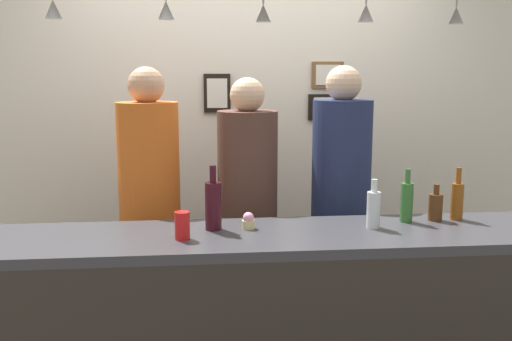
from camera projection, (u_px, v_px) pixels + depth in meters
back_wall at (242, 128)px, 3.90m from camera, size 4.40×0.06×2.60m
bar_counter at (269, 311)px, 2.44m from camera, size 2.70×0.55×0.96m
hanging_wineglass_far_left at (53, 8)px, 2.29m from camera, size 0.07×0.07×0.13m
hanging_wineglass_left at (166, 9)px, 2.33m from camera, size 0.07×0.07×0.13m
hanging_wineglass_center_left at (263, 12)px, 2.44m from camera, size 0.07×0.07×0.13m
hanging_wineglass_center at (366, 12)px, 2.44m from camera, size 0.07×0.07×0.13m
hanging_wineglass_center_right at (456, 14)px, 2.53m from camera, size 0.07×0.07×0.13m
person_left_orange_shirt at (150, 189)px, 3.14m from camera, size 0.34×0.34×1.71m
person_middle_brown_shirt at (248, 194)px, 3.20m from camera, size 0.34×0.34×1.65m
person_right_navy_shirt at (341, 185)px, 3.24m from camera, size 0.34×0.34×1.72m
bottle_beer_brown_stubby at (436, 206)px, 2.75m from camera, size 0.07×0.07×0.18m
bottle_beer_green_import at (407, 201)px, 2.71m from camera, size 0.06×0.06×0.26m
bottle_wine_dark_red at (213, 204)px, 2.57m from camera, size 0.08×0.08×0.30m
bottle_beer_amber_tall at (457, 200)px, 2.76m from camera, size 0.06×0.06×0.26m
bottle_soda_clear at (374, 208)px, 2.61m from camera, size 0.06×0.06×0.23m
drink_can at (182, 226)px, 2.43m from camera, size 0.07×0.07×0.12m
cupcake at (248, 221)px, 2.60m from camera, size 0.06×0.06×0.08m
picture_frame_crest at (217, 93)px, 3.80m from camera, size 0.18×0.02×0.26m
picture_frame_upper_small at (328, 75)px, 3.85m from camera, size 0.22×0.02×0.18m
picture_frame_lower_pair at (330, 107)px, 3.89m from camera, size 0.30×0.02×0.18m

